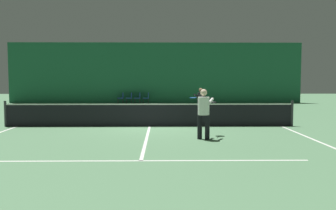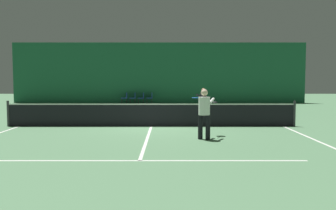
{
  "view_description": "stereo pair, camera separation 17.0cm",
  "coord_description": "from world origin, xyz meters",
  "px_view_note": "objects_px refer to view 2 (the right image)",
  "views": [
    {
      "loc": [
        0.53,
        -15.45,
        2.06
      ],
      "look_at": [
        0.75,
        -0.77,
        0.95
      ],
      "focal_mm": 40.0,
      "sensor_mm": 36.0,
      "label": 1
    },
    {
      "loc": [
        0.7,
        -15.45,
        2.06
      ],
      "look_at": [
        0.75,
        -0.77,
        0.95
      ],
      "focal_mm": 40.0,
      "sensor_mm": 36.0,
      "label": 2
    }
  ],
  "objects_px": {
    "tennis_net": "(150,114)",
    "courtside_chair_1": "(132,97)",
    "player_far": "(201,100)",
    "courtside_chair_3": "(149,97)",
    "player_near": "(203,110)",
    "courtside_chair_2": "(141,97)",
    "courtside_chair_0": "(124,97)"
  },
  "relations": [
    {
      "from": "courtside_chair_0",
      "to": "courtside_chair_2",
      "type": "relative_size",
      "value": 1.0
    },
    {
      "from": "courtside_chair_1",
      "to": "courtside_chair_2",
      "type": "relative_size",
      "value": 1.0
    },
    {
      "from": "tennis_net",
      "to": "courtside_chair_2",
      "type": "xyz_separation_m",
      "value": [
        -1.33,
        13.53,
        -0.03
      ]
    },
    {
      "from": "player_near",
      "to": "courtside_chair_2",
      "type": "xyz_separation_m",
      "value": [
        -3.23,
        16.75,
        -0.48
      ]
    },
    {
      "from": "tennis_net",
      "to": "courtside_chair_0",
      "type": "xyz_separation_m",
      "value": [
        -2.64,
        13.53,
        -0.03
      ]
    },
    {
      "from": "player_near",
      "to": "courtside_chair_0",
      "type": "bearing_deg",
      "value": 38.08
    },
    {
      "from": "player_far",
      "to": "courtside_chair_3",
      "type": "relative_size",
      "value": 1.78
    },
    {
      "from": "player_far",
      "to": "courtside_chair_2",
      "type": "height_order",
      "value": "player_far"
    },
    {
      "from": "courtside_chair_1",
      "to": "courtside_chair_3",
      "type": "xyz_separation_m",
      "value": [
        1.31,
        0.0,
        0.0
      ]
    },
    {
      "from": "courtside_chair_3",
      "to": "courtside_chair_1",
      "type": "bearing_deg",
      "value": -90.0
    },
    {
      "from": "courtside_chair_2",
      "to": "courtside_chair_3",
      "type": "relative_size",
      "value": 1.0
    },
    {
      "from": "tennis_net",
      "to": "courtside_chair_3",
      "type": "height_order",
      "value": "tennis_net"
    },
    {
      "from": "player_near",
      "to": "courtside_chair_2",
      "type": "bearing_deg",
      "value": 33.83
    },
    {
      "from": "courtside_chair_3",
      "to": "courtside_chair_2",
      "type": "bearing_deg",
      "value": -90.0
    },
    {
      "from": "courtside_chair_2",
      "to": "courtside_chair_0",
      "type": "bearing_deg",
      "value": -90.0
    },
    {
      "from": "courtside_chair_0",
      "to": "player_near",
      "type": "bearing_deg",
      "value": 15.15
    },
    {
      "from": "player_near",
      "to": "player_far",
      "type": "relative_size",
      "value": 1.11
    },
    {
      "from": "tennis_net",
      "to": "courtside_chair_1",
      "type": "xyz_separation_m",
      "value": [
        -1.98,
        13.53,
        -0.03
      ]
    },
    {
      "from": "player_near",
      "to": "courtside_chair_0",
      "type": "height_order",
      "value": "player_near"
    },
    {
      "from": "courtside_chair_3",
      "to": "courtside_chair_0",
      "type": "bearing_deg",
      "value": -90.0
    },
    {
      "from": "tennis_net",
      "to": "player_far",
      "type": "relative_size",
      "value": 8.01
    },
    {
      "from": "tennis_net",
      "to": "courtside_chair_2",
      "type": "distance_m",
      "value": 13.59
    },
    {
      "from": "tennis_net",
      "to": "player_far",
      "type": "bearing_deg",
      "value": 53.11
    },
    {
      "from": "courtside_chair_0",
      "to": "courtside_chair_2",
      "type": "bearing_deg",
      "value": 90.0
    },
    {
      "from": "player_far",
      "to": "courtside_chair_0",
      "type": "distance_m",
      "value": 11.46
    },
    {
      "from": "player_far",
      "to": "courtside_chair_3",
      "type": "distance_m",
      "value": 10.74
    },
    {
      "from": "tennis_net",
      "to": "player_near",
      "type": "xyz_separation_m",
      "value": [
        1.9,
        -3.23,
        0.46
      ]
    },
    {
      "from": "player_near",
      "to": "courtside_chair_1",
      "type": "xyz_separation_m",
      "value": [
        -3.88,
        16.75,
        -0.48
      ]
    },
    {
      "from": "courtside_chair_1",
      "to": "courtside_chair_3",
      "type": "relative_size",
      "value": 1.0
    },
    {
      "from": "tennis_net",
      "to": "courtside_chair_1",
      "type": "relative_size",
      "value": 14.29
    },
    {
      "from": "player_near",
      "to": "courtside_chair_2",
      "type": "distance_m",
      "value": 17.07
    },
    {
      "from": "courtside_chair_2",
      "to": "player_far",
      "type": "bearing_deg",
      "value": 20.17
    }
  ]
}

